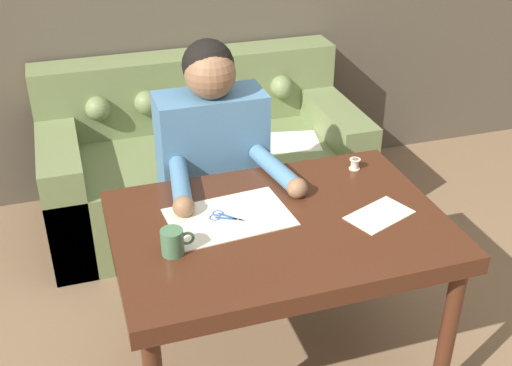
{
  "coord_description": "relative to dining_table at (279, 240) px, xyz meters",
  "views": [
    {
      "loc": [
        -0.71,
        -1.75,
        1.97
      ],
      "look_at": [
        -0.11,
        0.16,
        0.82
      ],
      "focal_mm": 45.0,
      "sensor_mm": 36.0,
      "label": 1
    }
  ],
  "objects": [
    {
      "name": "person",
      "position": [
        -0.1,
        0.57,
        -0.01
      ],
      "size": [
        0.52,
        0.62,
        1.21
      ],
      "color": "#33281E",
      "rests_on": "ground_plane"
    },
    {
      "name": "pattern_paper_offcut",
      "position": [
        0.36,
        -0.07,
        0.08
      ],
      "size": [
        0.27,
        0.22,
        0.0
      ],
      "color": "beige",
      "rests_on": "dining_table"
    },
    {
      "name": "pattern_paper_main",
      "position": [
        -0.16,
        0.08,
        0.08
      ],
      "size": [
        0.45,
        0.32,
        0.0
      ],
      "color": "beige",
      "rests_on": "dining_table"
    },
    {
      "name": "scissors",
      "position": [
        -0.16,
        0.07,
        0.08
      ],
      "size": [
        0.21,
        0.18,
        0.01
      ],
      "color": "silver",
      "rests_on": "dining_table"
    },
    {
      "name": "couch",
      "position": [
        0.0,
        1.28,
        -0.34
      ],
      "size": [
        1.67,
        0.84,
        0.84
      ],
      "color": "olive",
      "rests_on": "ground_plane"
    },
    {
      "name": "thread_spool",
      "position": [
        0.42,
        0.28,
        0.1
      ],
      "size": [
        0.04,
        0.04,
        0.05
      ],
      "color": "beige",
      "rests_on": "dining_table"
    },
    {
      "name": "dining_table",
      "position": [
        0.0,
        0.0,
        0.0
      ],
      "size": [
        1.18,
        0.81,
        0.72
      ],
      "color": "#472314",
      "rests_on": "ground_plane"
    },
    {
      "name": "mug",
      "position": [
        -0.4,
        -0.07,
        0.12
      ],
      "size": [
        0.11,
        0.08,
        0.09
      ],
      "color": "#47704C",
      "rests_on": "dining_table"
    }
  ]
}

